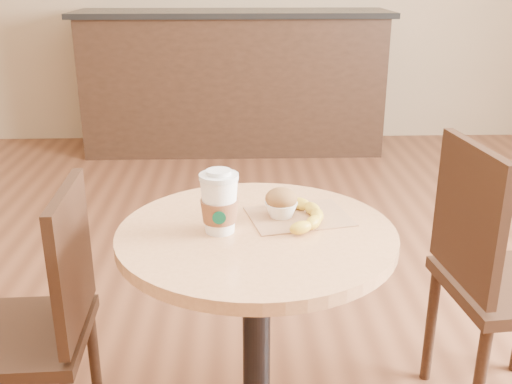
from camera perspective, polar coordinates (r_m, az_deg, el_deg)
The scene contains 8 objects.
cafe_table at distance 1.52m, azimuth 0.05°, elevation -11.69°, with size 0.66×0.66×0.75m.
chair_left at distance 1.72m, azimuth -19.99°, elevation -11.53°, with size 0.37×0.37×0.82m.
chair_right at distance 1.91m, azimuth 21.92°, elevation -7.23°, with size 0.42×0.42×0.88m.
service_counter at distance 4.62m, azimuth -2.15°, elevation 10.48°, with size 2.30×0.65×1.04m.
kraft_bag at distance 1.48m, azimuth 4.12°, elevation -2.34°, with size 0.24×0.18×0.00m, color #A1724E.
coffee_cup at distance 1.38m, azimuth -3.51°, elevation -1.19°, with size 0.09×0.09×0.15m.
muffin at distance 1.46m, azimuth 2.42°, elevation -1.03°, with size 0.08×0.08×0.07m.
banana at distance 1.45m, azimuth 4.39°, elevation -2.07°, with size 0.13×0.23×0.03m, color gold, non-canonical shape.
Camera 1 is at (0.02, -1.37, 1.33)m, focal length 42.00 mm.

